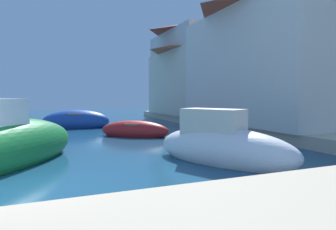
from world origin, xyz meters
name	(u,v)px	position (x,y,z in m)	size (l,w,h in m)	color
quay_promenade	(198,170)	(4.32, -0.37, 0.25)	(44.00, 32.00, 0.50)	beige
moored_boat_3	(76,121)	(2.68, 12.89, 0.41)	(4.33, 2.38, 1.46)	#1E479E
moored_boat_4	(135,131)	(5.01, 7.65, 0.28)	(3.48, 3.05, 1.02)	#B21E1E
moored_boat_6	(222,147)	(5.86, 1.05, 0.48)	(3.47, 4.77, 1.92)	white
waterfront_building_main	(275,57)	(13.00, 6.90, 4.20)	(6.76, 10.38, 7.29)	silver
waterfront_building_annex	(204,76)	(13.00, 15.09, 3.64)	(6.64, 10.42, 6.17)	beige
waterfront_building_far	(199,67)	(13.00, 15.93, 4.45)	(6.28, 8.63, 7.78)	beige
quayside_tree	(318,66)	(13.10, 4.04, 3.45)	(2.57, 2.57, 4.24)	brown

